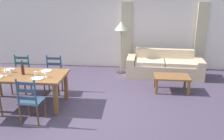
{
  "coord_description": "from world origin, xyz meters",
  "views": [
    {
      "loc": [
        0.98,
        -4.7,
        2.49
      ],
      "look_at": [
        0.47,
        0.56,
        0.75
      ],
      "focal_mm": 38.03,
      "sensor_mm": 36.0,
      "label": 1
    }
  ],
  "objects_px": {
    "dining_table": "(23,78)",
    "wine_glass_near_left": "(5,71)",
    "wine_glass_near_right": "(45,72)",
    "coffee_table": "(172,78)",
    "dining_chair_far_right": "(53,75)",
    "standing_lamp": "(121,29)",
    "dining_chair_far_left": "(21,74)",
    "couch": "(164,67)",
    "coffee_cup_secondary": "(11,70)",
    "dining_chair_near_right": "(30,101)",
    "coffee_cup_primary": "(36,73)",
    "wine_bottle": "(23,69)"
  },
  "relations": [
    {
      "from": "dining_chair_far_right",
      "to": "standing_lamp",
      "type": "height_order",
      "value": "standing_lamp"
    },
    {
      "from": "dining_table",
      "to": "dining_chair_far_left",
      "type": "height_order",
      "value": "dining_chair_far_left"
    },
    {
      "from": "coffee_cup_primary",
      "to": "standing_lamp",
      "type": "xyz_separation_m",
      "value": [
        1.71,
        2.6,
        0.62
      ]
    },
    {
      "from": "dining_chair_far_left",
      "to": "dining_chair_far_right",
      "type": "relative_size",
      "value": 1.0
    },
    {
      "from": "dining_chair_far_right",
      "to": "wine_glass_near_left",
      "type": "height_order",
      "value": "dining_chair_far_right"
    },
    {
      "from": "dining_chair_far_left",
      "to": "dining_chair_far_right",
      "type": "height_order",
      "value": "same"
    },
    {
      "from": "dining_table",
      "to": "standing_lamp",
      "type": "xyz_separation_m",
      "value": [
        2.04,
        2.55,
        0.75
      ]
    },
    {
      "from": "dining_chair_far_left",
      "to": "wine_glass_near_left",
      "type": "height_order",
      "value": "dining_chair_far_left"
    },
    {
      "from": "coffee_table",
      "to": "standing_lamp",
      "type": "distance_m",
      "value": 2.25
    },
    {
      "from": "coffee_table",
      "to": "couch",
      "type": "bearing_deg",
      "value": 92.98
    },
    {
      "from": "wine_bottle",
      "to": "coffee_cup_primary",
      "type": "height_order",
      "value": "wine_bottle"
    },
    {
      "from": "wine_bottle",
      "to": "standing_lamp",
      "type": "height_order",
      "value": "standing_lamp"
    },
    {
      "from": "dining_table",
      "to": "dining_chair_far_left",
      "type": "relative_size",
      "value": 1.98
    },
    {
      "from": "coffee_cup_primary",
      "to": "coffee_cup_secondary",
      "type": "relative_size",
      "value": 1.0
    },
    {
      "from": "wine_glass_near_right",
      "to": "standing_lamp",
      "type": "xyz_separation_m",
      "value": [
        1.46,
        2.68,
        0.55
      ]
    },
    {
      "from": "dining_chair_near_right",
      "to": "couch",
      "type": "xyz_separation_m",
      "value": [
        2.92,
        3.11,
        -0.19
      ]
    },
    {
      "from": "wine_glass_near_left",
      "to": "standing_lamp",
      "type": "height_order",
      "value": "standing_lamp"
    },
    {
      "from": "dining_table",
      "to": "wine_bottle",
      "type": "bearing_deg",
      "value": -32.3
    },
    {
      "from": "dining_chair_far_left",
      "to": "wine_bottle",
      "type": "xyz_separation_m",
      "value": [
        0.45,
        -0.77,
        0.39
      ]
    },
    {
      "from": "dining_chair_far_right",
      "to": "standing_lamp",
      "type": "relative_size",
      "value": 0.59
    },
    {
      "from": "wine_bottle",
      "to": "wine_glass_near_left",
      "type": "relative_size",
      "value": 1.96
    },
    {
      "from": "dining_chair_far_left",
      "to": "couch",
      "type": "distance_m",
      "value": 4.16
    },
    {
      "from": "dining_table",
      "to": "wine_glass_near_left",
      "type": "xyz_separation_m",
      "value": [
        -0.32,
        -0.12,
        0.2
      ]
    },
    {
      "from": "dining_table",
      "to": "wine_glass_near_left",
      "type": "distance_m",
      "value": 0.4
    },
    {
      "from": "wine_bottle",
      "to": "coffee_cup_secondary",
      "type": "distance_m",
      "value": 0.35
    },
    {
      "from": "wine_glass_near_left",
      "to": "coffee_table",
      "type": "bearing_deg",
      "value": 18.55
    },
    {
      "from": "coffee_cup_secondary",
      "to": "couch",
      "type": "relative_size",
      "value": 0.04
    },
    {
      "from": "wine_glass_near_left",
      "to": "coffee_table",
      "type": "height_order",
      "value": "wine_glass_near_left"
    },
    {
      "from": "couch",
      "to": "dining_table",
      "type": "bearing_deg",
      "value": -145.1
    },
    {
      "from": "wine_bottle",
      "to": "wine_glass_near_right",
      "type": "distance_m",
      "value": 0.57
    },
    {
      "from": "dining_table",
      "to": "coffee_cup_primary",
      "type": "height_order",
      "value": "coffee_cup_primary"
    },
    {
      "from": "dining_chair_far_right",
      "to": "coffee_cup_primary",
      "type": "xyz_separation_m",
      "value": [
        -0.09,
        -0.83,
        0.32
      ]
    },
    {
      "from": "wine_glass_near_left",
      "to": "coffee_table",
      "type": "distance_m",
      "value": 4.02
    },
    {
      "from": "dining_table",
      "to": "dining_chair_near_right",
      "type": "height_order",
      "value": "dining_chair_near_right"
    },
    {
      "from": "wine_glass_near_right",
      "to": "coffee_cup_secondary",
      "type": "relative_size",
      "value": 1.79
    },
    {
      "from": "dining_chair_near_right",
      "to": "wine_glass_near_right",
      "type": "bearing_deg",
      "value": 80.18
    },
    {
      "from": "wine_glass_near_right",
      "to": "coffee_table",
      "type": "height_order",
      "value": "wine_glass_near_right"
    },
    {
      "from": "dining_table",
      "to": "standing_lamp",
      "type": "height_order",
      "value": "standing_lamp"
    },
    {
      "from": "couch",
      "to": "dining_chair_far_right",
      "type": "bearing_deg",
      "value": -151.98
    },
    {
      "from": "dining_chair_far_right",
      "to": "dining_chair_near_right",
      "type": "bearing_deg",
      "value": -87.79
    },
    {
      "from": "dining_chair_far_right",
      "to": "wine_glass_near_left",
      "type": "relative_size",
      "value": 5.96
    },
    {
      "from": "dining_table",
      "to": "standing_lamp",
      "type": "bearing_deg",
      "value": 51.38
    },
    {
      "from": "dining_chair_far_left",
      "to": "coffee_cup_secondary",
      "type": "distance_m",
      "value": 0.74
    },
    {
      "from": "dining_chair_far_left",
      "to": "couch",
      "type": "xyz_separation_m",
      "value": [
        3.83,
        1.61,
        -0.19
      ]
    },
    {
      "from": "dining_chair_near_right",
      "to": "dining_chair_far_right",
      "type": "height_order",
      "value": "same"
    },
    {
      "from": "couch",
      "to": "dining_chair_far_left",
      "type": "bearing_deg",
      "value": -157.24
    },
    {
      "from": "dining_table",
      "to": "standing_lamp",
      "type": "distance_m",
      "value": 3.35
    },
    {
      "from": "couch",
      "to": "wine_glass_near_right",
      "type": "bearing_deg",
      "value": -138.41
    },
    {
      "from": "dining_chair_far_left",
      "to": "coffee_cup_primary",
      "type": "distance_m",
      "value": 1.16
    },
    {
      "from": "dining_chair_near_right",
      "to": "standing_lamp",
      "type": "bearing_deg",
      "value": 64.58
    }
  ]
}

